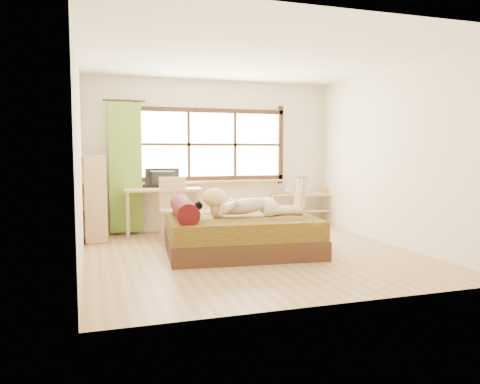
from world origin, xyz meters
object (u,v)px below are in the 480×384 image
object	(u,v)px
desk	(163,194)
chair	(173,204)
bookshelf	(94,198)
bed	(237,233)
pipe_shelf	(302,202)
kitten	(189,209)
woman	(252,194)

from	to	relation	value
desk	chair	world-z (taller)	chair
desk	bookshelf	size ratio (longest dim) A/B	0.99
bed	desk	distance (m)	1.96
desk	chair	xyz separation A→B (m)	(0.11, -0.36, -0.14)
pipe_shelf	bookshelf	distance (m)	3.85
bed	bookshelf	bearing A→B (deg)	147.98
bookshelf	pipe_shelf	bearing A→B (deg)	-0.02
pipe_shelf	bed	bearing A→B (deg)	-128.69
pipe_shelf	bookshelf	world-z (taller)	bookshelf
kitten	bookshelf	xyz separation A→B (m)	(-1.25, 1.40, 0.05)
desk	woman	bearing A→B (deg)	-54.97
chair	desk	bearing A→B (deg)	113.65
pipe_shelf	bookshelf	size ratio (longest dim) A/B	0.94
chair	kitten	bearing A→B (deg)	-83.41
kitten	desk	distance (m)	1.66
chair	pipe_shelf	bearing A→B (deg)	17.04
desk	bookshelf	bearing A→B (deg)	-160.88
chair	pipe_shelf	xyz separation A→B (m)	(2.57, 0.48, -0.10)
pipe_shelf	bookshelf	bearing A→B (deg)	-167.64
kitten	desk	xyz separation A→B (m)	(-0.11, 1.66, 0.06)
bed	kitten	xyz separation A→B (m)	(-0.67, 0.09, 0.36)
chair	pipe_shelf	size ratio (longest dim) A/B	0.78
woman	pipe_shelf	bearing A→B (deg)	54.55
chair	bookshelf	xyz separation A→B (m)	(-1.25, 0.11, 0.13)
woman	kitten	world-z (taller)	woman
desk	pipe_shelf	bearing A→B (deg)	9.06
pipe_shelf	desk	bearing A→B (deg)	-170.68
kitten	bookshelf	distance (m)	1.88
pipe_shelf	woman	bearing A→B (deg)	-124.67
woman	kitten	distance (m)	0.90
desk	chair	bearing A→B (deg)	-66.35
kitten	chair	xyz separation A→B (m)	(-0.00, 1.30, -0.08)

